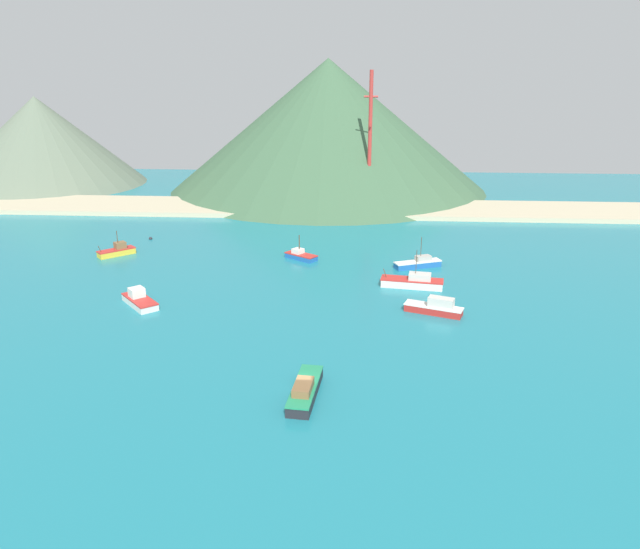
% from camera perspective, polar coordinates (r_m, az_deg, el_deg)
% --- Properties ---
extents(ground, '(260.00, 280.00, 0.50)m').
position_cam_1_polar(ground, '(99.61, -0.14, -2.72)').
color(ground, teal).
extents(fishing_boat_0, '(11.37, 4.79, 6.91)m').
position_cam_1_polar(fishing_boat_0, '(107.07, 8.95, -0.70)').
color(fishing_boat_0, silver).
rests_on(fishing_boat_0, ground).
extents(fishing_boat_1, '(9.69, 5.74, 6.10)m').
position_cam_1_polar(fishing_boat_1, '(118.21, 9.44, 1.08)').
color(fishing_boat_1, '#1E5BA8').
rests_on(fishing_boat_1, ground).
extents(fishing_boat_2, '(7.19, 6.21, 5.01)m').
position_cam_1_polar(fishing_boat_2, '(121.90, -1.87, 1.83)').
color(fishing_boat_2, '#1E5BA8').
rests_on(fishing_boat_2, ground).
extents(fishing_boat_4, '(3.68, 10.57, 2.39)m').
position_cam_1_polar(fishing_boat_4, '(71.08, -1.47, -11.04)').
color(fishing_boat_4, '#232328').
rests_on(fishing_boat_4, ground).
extents(fishing_boat_6, '(9.46, 5.52, 2.80)m').
position_cam_1_polar(fishing_boat_6, '(95.94, 11.04, -3.12)').
color(fishing_boat_6, red).
rests_on(fishing_boat_6, ground).
extents(fishing_boat_7, '(7.27, 7.07, 5.18)m').
position_cam_1_polar(fishing_boat_7, '(131.48, -18.91, 2.16)').
color(fishing_boat_7, gold).
rests_on(fishing_boat_7, ground).
extents(fishing_boat_8, '(7.92, 8.37, 2.74)m').
position_cam_1_polar(fishing_boat_8, '(102.07, -16.97, -2.35)').
color(fishing_boat_8, silver).
rests_on(fishing_boat_8, ground).
extents(buoy_0, '(0.81, 0.81, 0.81)m').
position_cam_1_polar(buoy_0, '(142.15, -15.96, 3.33)').
color(buoy_0, '#232328').
rests_on(buoy_0, ground).
extents(beach_strip, '(247.00, 21.90, 1.20)m').
position_cam_1_polar(beach_strip, '(166.08, 1.50, 6.37)').
color(beach_strip, '#C6B793').
rests_on(beach_strip, ground).
extents(hill_west, '(66.77, 66.77, 29.13)m').
position_cam_1_polar(hill_west, '(224.74, -25.29, 11.50)').
color(hill_west, '#60705B').
rests_on(hill_west, ground).
extents(hill_central, '(101.83, 101.83, 40.77)m').
position_cam_1_polar(hill_central, '(195.93, 0.78, 14.13)').
color(hill_central, '#3D6042').
rests_on(hill_central, ground).
extents(radio_tower, '(3.71, 2.97, 37.13)m').
position_cam_1_polar(radio_tower, '(163.53, 4.81, 12.63)').
color(radio_tower, '#B7332D').
rests_on(radio_tower, ground).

